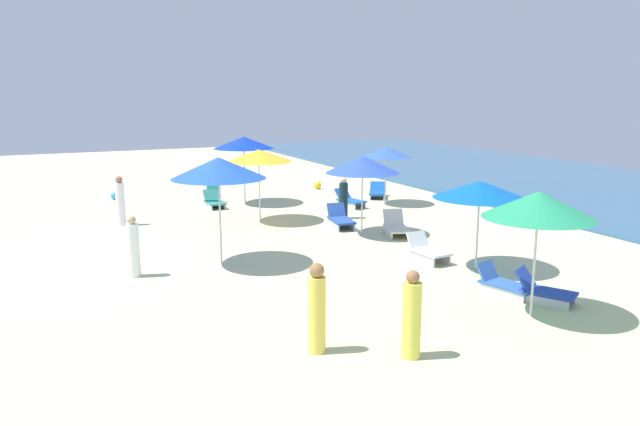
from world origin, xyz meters
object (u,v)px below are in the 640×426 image
at_px(umbrella_0, 539,205).
at_px(lounge_chair_4_1, 396,227).
at_px(lounge_chair_1_0, 427,251).
at_px(umbrella_6, 259,156).
at_px(beachgoer_0, 120,202).
at_px(lounge_chair_4_0, 340,219).
at_px(umbrella_1, 480,190).
at_px(beachgoer_2, 317,310).
at_px(umbrella_4, 363,164).
at_px(umbrella_3, 386,152).
at_px(lounge_chair_2_0, 213,198).
at_px(umbrella_5, 218,168).
at_px(umbrella_2, 244,143).
at_px(beachgoer_3, 343,199).
at_px(beach_ball_2, 115,196).
at_px(beachgoer_1, 412,317).
at_px(beachgoer_4, 133,248).
at_px(lounge_chair_3_0, 377,192).
at_px(lounge_chair_0_1, 505,284).
at_px(lounge_chair_0_0, 543,291).
at_px(beach_ball_0, 318,185).
at_px(lounge_chair_3_1, 350,200).

bearing_deg(umbrella_0, lounge_chair_4_1, 169.31).
distance_m(lounge_chair_1_0, umbrella_6, 7.30).
relative_size(lounge_chair_4_1, beachgoer_0, 0.90).
distance_m(lounge_chair_4_0, lounge_chair_4_1, 2.02).
relative_size(umbrella_1, beachgoer_2, 1.44).
distance_m(umbrella_4, umbrella_6, 3.93).
distance_m(umbrella_3, beachgoer_2, 14.29).
xyz_separation_m(lounge_chair_2_0, lounge_chair_4_1, (7.50, 3.78, -0.02)).
relative_size(umbrella_1, umbrella_5, 0.82).
relative_size(lounge_chair_2_0, umbrella_5, 0.50).
relative_size(lounge_chair_2_0, lounge_chair_4_1, 0.94).
relative_size(umbrella_2, beachgoer_2, 1.67).
distance_m(beachgoer_2, beachgoer_3, 11.27).
xyz_separation_m(umbrella_2, umbrella_5, (8.06, -3.35, 0.10)).
distance_m(umbrella_3, umbrella_4, 5.39).
bearing_deg(beach_ball_2, lounge_chair_1_0, 25.45).
distance_m(umbrella_0, umbrella_4, 7.65).
relative_size(lounge_chair_4_0, beachgoer_0, 0.87).
bearing_deg(beachgoer_1, beachgoer_3, -29.25).
bearing_deg(lounge_chair_1_0, lounge_chair_2_0, 100.59).
bearing_deg(beachgoer_4, lounge_chair_1_0, -160.13).
bearing_deg(beachgoer_4, lounge_chair_2_0, -82.34).
distance_m(lounge_chair_1_0, umbrella_5, 5.88).
xyz_separation_m(lounge_chair_3_0, beachgoer_4, (7.03, -11.03, 0.47)).
xyz_separation_m(lounge_chair_4_1, beachgoer_2, (6.85, -5.96, 0.52)).
bearing_deg(beachgoer_2, beachgoer_3, 20.89).
height_order(lounge_chair_0_1, lounge_chair_2_0, lounge_chair_2_0).
bearing_deg(lounge_chair_0_0, umbrella_6, 75.51).
bearing_deg(beachgoer_3, umbrella_4, 123.80).
bearing_deg(beachgoer_2, umbrella_1, -13.42).
xyz_separation_m(lounge_chair_4_1, beachgoer_0, (-5.15, -7.60, 0.55)).
bearing_deg(umbrella_2, umbrella_5, -22.56).
bearing_deg(beach_ball_0, lounge_chair_3_0, 22.04).
distance_m(lounge_chair_2_0, lounge_chair_4_0, 6.39).
distance_m(umbrella_0, beachgoer_0, 13.88).
distance_m(umbrella_1, beachgoer_4, 8.62).
height_order(lounge_chair_3_0, umbrella_6, umbrella_6).
relative_size(umbrella_4, lounge_chair_4_0, 1.72).
relative_size(umbrella_4, umbrella_6, 1.00).
xyz_separation_m(lounge_chair_1_0, beachgoer_1, (4.82, -3.73, 0.44)).
distance_m(umbrella_0, lounge_chair_4_1, 7.56).
height_order(lounge_chair_2_0, beachgoer_3, beachgoer_3).
distance_m(lounge_chair_4_0, beach_ball_2, 10.54).
bearing_deg(lounge_chair_3_1, umbrella_0, -114.25).
bearing_deg(umbrella_3, beachgoer_2, -36.11).
height_order(umbrella_5, beachgoer_4, umbrella_5).
height_order(umbrella_3, umbrella_4, umbrella_4).
height_order(umbrella_3, lounge_chair_4_0, umbrella_3).
relative_size(umbrella_0, lounge_chair_3_1, 1.85).
relative_size(lounge_chair_1_0, umbrella_6, 0.50).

